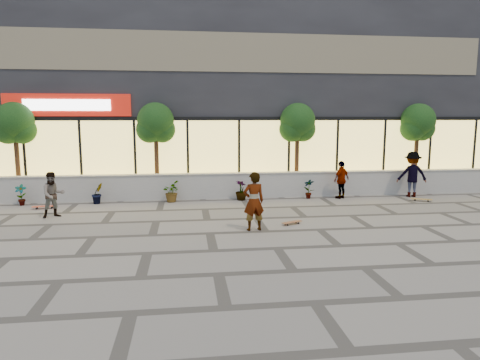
{
  "coord_description": "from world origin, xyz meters",
  "views": [
    {
      "loc": [
        -2.27,
        -10.34,
        3.33
      ],
      "look_at": [
        -0.55,
        3.25,
        1.3
      ],
      "focal_mm": 32.0,
      "sensor_mm": 36.0,
      "label": 1
    }
  ],
  "objects": [
    {
      "name": "ground",
      "position": [
        0.0,
        0.0,
        0.0
      ],
      "size": [
        80.0,
        80.0,
        0.0
      ],
      "primitive_type": "plane",
      "color": "gray",
      "rests_on": "ground"
    },
    {
      "name": "planter_wall",
      "position": [
        0.0,
        7.0,
        0.52
      ],
      "size": [
        22.0,
        0.42,
        1.04
      ],
      "color": "silver",
      "rests_on": "ground"
    },
    {
      "name": "retail_building",
      "position": [
        -0.0,
        12.49,
        4.25
      ],
      "size": [
        24.0,
        9.17,
        8.5
      ],
      "color": "#232227",
      "rests_on": "ground"
    },
    {
      "name": "shrub_a",
      "position": [
        -8.5,
        6.45,
        0.41
      ],
      "size": [
        0.43,
        0.29,
        0.81
      ],
      "primitive_type": "imported",
      "color": "#113614",
      "rests_on": "ground"
    },
    {
      "name": "shrub_b",
      "position": [
        -5.7,
        6.45,
        0.41
      ],
      "size": [
        0.57,
        0.57,
        0.81
      ],
      "primitive_type": "imported",
      "rotation": [
        0.0,
        0.0,
        0.82
      ],
      "color": "#113614",
      "rests_on": "ground"
    },
    {
      "name": "shrub_c",
      "position": [
        -2.9,
        6.45,
        0.41
      ],
      "size": [
        0.68,
        0.77,
        0.81
      ],
      "primitive_type": "imported",
      "rotation": [
        0.0,
        0.0,
        1.64
      ],
      "color": "#113614",
      "rests_on": "ground"
    },
    {
      "name": "shrub_d",
      "position": [
        -0.1,
        6.45,
        0.41
      ],
      "size": [
        0.64,
        0.64,
        0.81
      ],
      "primitive_type": "imported",
      "rotation": [
        0.0,
        0.0,
        2.46
      ],
      "color": "#113614",
      "rests_on": "ground"
    },
    {
      "name": "shrub_e",
      "position": [
        2.7,
        6.45,
        0.41
      ],
      "size": [
        0.46,
        0.35,
        0.81
      ],
      "primitive_type": "imported",
      "rotation": [
        0.0,
        0.0,
        3.28
      ],
      "color": "#113614",
      "rests_on": "ground"
    },
    {
      "name": "tree_west",
      "position": [
        -9.0,
        7.7,
        2.99
      ],
      "size": [
        1.6,
        1.5,
        3.92
      ],
      "color": "#4F2F1C",
      "rests_on": "ground"
    },
    {
      "name": "tree_midwest",
      "position": [
        -3.5,
        7.7,
        2.99
      ],
      "size": [
        1.6,
        1.5,
        3.92
      ],
      "color": "#4F2F1C",
      "rests_on": "ground"
    },
    {
      "name": "tree_mideast",
      "position": [
        2.5,
        7.7,
        2.99
      ],
      "size": [
        1.6,
        1.5,
        3.92
      ],
      "color": "#4F2F1C",
      "rests_on": "ground"
    },
    {
      "name": "tree_east",
      "position": [
        8.0,
        7.7,
        2.99
      ],
      "size": [
        1.6,
        1.5,
        3.92
      ],
      "color": "#4F2F1C",
      "rests_on": "ground"
    },
    {
      "name": "skater_center",
      "position": [
        -0.33,
        1.82,
        0.87
      ],
      "size": [
        0.69,
        0.51,
        1.74
      ],
      "primitive_type": "imported",
      "rotation": [
        0.0,
        0.0,
        3.29
      ],
      "color": "white",
      "rests_on": "ground"
    },
    {
      "name": "skater_left",
      "position": [
        -6.69,
        4.31,
        0.76
      ],
      "size": [
        0.92,
        0.86,
        1.53
      ],
      "primitive_type": "imported",
      "rotation": [
        0.0,
        0.0,
        0.49
      ],
      "color": "#867556",
      "rests_on": "ground"
    },
    {
      "name": "skater_right_near",
      "position": [
        4.02,
        6.3,
        0.78
      ],
      "size": [
        0.97,
        0.81,
        1.55
      ],
      "primitive_type": "imported",
      "rotation": [
        0.0,
        0.0,
        3.72
      ],
      "color": "silver",
      "rests_on": "ground"
    },
    {
      "name": "skater_right_far",
      "position": [
        7.09,
        6.3,
        0.95
      ],
      "size": [
        1.33,
        0.91,
        1.9
      ],
      "primitive_type": "imported",
      "rotation": [
        0.0,
        0.0,
        2.96
      ],
      "color": "maroon",
      "rests_on": "ground"
    },
    {
      "name": "skateboard_center",
      "position": [
        0.97,
        2.35,
        0.07
      ],
      "size": [
        0.71,
        0.47,
        0.08
      ],
      "rotation": [
        0.0,
        0.0,
        0.45
      ],
      "color": "brown",
      "rests_on": "ground"
    },
    {
      "name": "skateboard_left",
      "position": [
        -7.46,
        5.74,
        0.08
      ],
      "size": [
        0.85,
        0.31,
        0.1
      ],
      "rotation": [
        0.0,
        0.0,
        0.12
      ],
      "color": "#D94628",
      "rests_on": "ground"
    },
    {
      "name": "skateboard_right_near",
      "position": [
        7.0,
        5.32,
        0.08
      ],
      "size": [
        0.79,
        0.54,
        0.09
      ],
      "rotation": [
        0.0,
        0.0,
        -0.48
      ],
      "color": "olive",
      "rests_on": "ground"
    }
  ]
}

